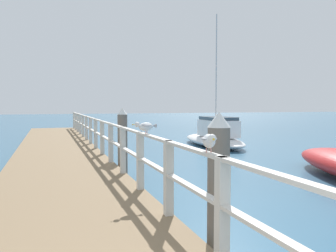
% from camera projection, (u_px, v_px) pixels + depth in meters
% --- Properties ---
extents(pier_deck, '(2.82, 24.47, 0.49)m').
position_uv_depth(pier_deck, '(58.00, 157.00, 12.32)').
color(pier_deck, '#846B4C').
rests_on(pier_deck, ground_plane).
extents(pier_railing, '(0.12, 22.99, 1.09)m').
position_uv_depth(pier_railing, '(96.00, 130.00, 12.70)').
color(pier_railing, beige).
rests_on(pier_railing, pier_deck).
extents(dock_piling_near, '(0.29, 0.29, 2.01)m').
position_uv_depth(dock_piling_near, '(218.00, 191.00, 4.35)').
color(dock_piling_near, '#6B6056').
rests_on(dock_piling_near, ground_plane).
extents(dock_piling_far, '(0.29, 0.29, 2.01)m').
position_uv_depth(dock_piling_far, '(123.00, 142.00, 9.98)').
color(dock_piling_far, '#6B6056').
rests_on(dock_piling_far, ground_plane).
extents(seagull_foreground, '(0.23, 0.47, 0.21)m').
position_uv_depth(seagull_foreground, '(209.00, 140.00, 3.70)').
color(seagull_foreground, white).
rests_on(seagull_foreground, pier_railing).
extents(seagull_background, '(0.47, 0.23, 0.21)m').
position_uv_depth(seagull_background, '(145.00, 126.00, 6.11)').
color(seagull_background, white).
rests_on(seagull_background, pier_railing).
extents(boat_1, '(2.48, 5.96, 1.49)m').
position_uv_depth(boat_1, '(215.00, 136.00, 17.54)').
color(boat_1, white).
rests_on(boat_1, ground_plane).
extents(boat_3, '(5.52, 9.09, 9.98)m').
position_uv_depth(boat_3, '(217.00, 123.00, 30.25)').
color(boat_3, '#4C4C51').
rests_on(boat_3, ground_plane).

